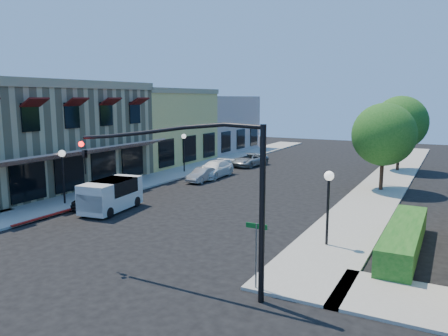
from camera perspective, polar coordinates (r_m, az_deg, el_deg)
The scene contains 21 objects.
ground at distance 18.84m, azimuth -20.77°, elevation -12.72°, with size 120.00×120.00×0.00m, color black.
sidewalk_left at distance 44.78m, azimuth -1.98°, elevation 0.47°, with size 3.50×50.00×0.12m, color gray.
sidewalk_right at distance 39.19m, azimuth 20.78°, elevation -1.38°, with size 3.50×50.00×0.12m, color gray.
curb_red_strip at distance 28.86m, azimuth -17.92°, elevation -4.98°, with size 0.25×10.00×0.06m, color maroon.
corner_brick_building at distance 36.59m, azimuth -24.23°, elevation 3.94°, with size 11.77×18.20×8.10m.
yellow_stucco_building at distance 47.31m, azimuth -9.75°, elevation 5.37°, with size 10.00×12.00×7.60m, color #D0B95D.
pink_stucco_building at distance 57.27m, azimuth -2.35°, elevation 5.83°, with size 10.00×12.00×7.00m, color #D3A8A0.
hedge at distance 21.51m, azimuth 22.32°, elevation -10.06°, with size 1.40×8.00×1.10m, color #175017.
street_tree_a at distance 33.74m, azimuth 20.15°, elevation 4.13°, with size 4.56×4.56×6.48m.
street_tree_b at distance 43.63m, azimuth 22.04°, elevation 5.50°, with size 4.94×4.94×7.02m.
signal_mast_arm at distance 15.13m, azimuth -2.44°, elevation -1.29°, with size 8.01×0.39×6.00m.
street_name_sign at distance 15.63m, azimuth 4.24°, elevation -10.04°, with size 0.80×0.06×2.50m.
lamppost_left_near at distance 29.50m, azimuth -20.35°, elevation 0.61°, with size 0.44×0.44×3.57m.
lamppost_left_far at distance 40.09m, azimuth -5.27°, elevation 3.27°, with size 0.44×0.44×3.57m.
lamppost_right_near at distance 20.35m, azimuth 13.50°, elevation -2.70°, with size 0.44×0.44×3.57m.
lamppost_right_far at distance 35.90m, azimuth 20.00°, elevation 2.06°, with size 0.44×0.44×3.57m.
white_van at distance 27.37m, azimuth -14.59°, elevation -3.23°, with size 2.38×4.46×1.89m.
parked_car_a at distance 28.64m, azimuth -16.14°, elevation -3.73°, with size 1.46×3.62×1.23m, color black.
parked_car_b at distance 35.92m, azimuth -2.91°, elevation -0.90°, with size 1.18×3.37×1.11m, color #949598.
parked_car_c at distance 37.93m, azimuth -1.28°, elevation -0.15°, with size 1.93×4.75×1.38m, color white.
parked_car_d at distance 44.09m, azimuth 3.35°, elevation 1.08°, with size 2.12×4.59×1.28m, color #979B9C.
Camera 1 is at (13.41, -11.32, 6.83)m, focal length 35.00 mm.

